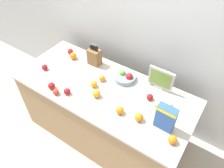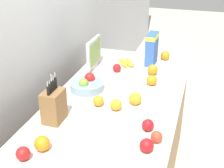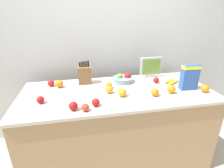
{
  "view_description": "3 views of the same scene",
  "coord_description": "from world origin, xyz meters",
  "px_view_note": "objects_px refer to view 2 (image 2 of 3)",
  "views": [
    {
      "loc": [
        1.01,
        -1.34,
        2.59
      ],
      "look_at": [
        0.09,
        0.04,
        0.96
      ],
      "focal_mm": 35.0,
      "sensor_mm": 36.0,
      "label": 1
    },
    {
      "loc": [
        -1.78,
        -0.54,
        1.94
      ],
      "look_at": [
        0.03,
        0.02,
        1.01
      ],
      "focal_mm": 50.0,
      "sensor_mm": 36.0,
      "label": 2
    },
    {
      "loc": [
        -0.39,
        -1.65,
        1.66
      ],
      "look_at": [
        -0.07,
        -0.06,
        0.99
      ],
      "focal_mm": 28.0,
      "sensor_mm": 36.0,
      "label": 3
    }
  ],
  "objects_px": {
    "cereal_box": "(152,47)",
    "apple_rightmost": "(148,125)",
    "apple_by_knife_block": "(117,68)",
    "orange_mid_left": "(116,105)",
    "banana_bunch": "(126,63)",
    "fruit_bowl": "(87,85)",
    "apple_front": "(147,145)",
    "orange_front_left": "(153,70)",
    "orange_near_bowl": "(42,144)",
    "orange_back_center": "(98,101)",
    "apple_leftmost": "(23,154)",
    "knife_block": "(54,106)",
    "orange_front_right": "(152,80)",
    "apple_middle": "(157,137)",
    "orange_by_cereal": "(135,99)",
    "orange_front_center": "(165,56)",
    "small_monitor": "(94,53)"
  },
  "relations": [
    {
      "from": "apple_by_knife_block",
      "to": "orange_by_cereal",
      "type": "height_order",
      "value": "orange_by_cereal"
    },
    {
      "from": "knife_block",
      "to": "orange_front_left",
      "type": "xyz_separation_m",
      "value": [
        0.86,
        -0.45,
        -0.06
      ]
    },
    {
      "from": "orange_front_left",
      "to": "orange_near_bowl",
      "type": "bearing_deg",
      "value": 161.72
    },
    {
      "from": "fruit_bowl",
      "to": "apple_by_knife_block",
      "type": "distance_m",
      "value": 0.39
    },
    {
      "from": "apple_middle",
      "to": "orange_mid_left",
      "type": "relative_size",
      "value": 0.87
    },
    {
      "from": "small_monitor",
      "to": "orange_near_bowl",
      "type": "bearing_deg",
      "value": -174.01
    },
    {
      "from": "apple_middle",
      "to": "orange_by_cereal",
      "type": "relative_size",
      "value": 0.78
    },
    {
      "from": "fruit_bowl",
      "to": "apple_middle",
      "type": "height_order",
      "value": "fruit_bowl"
    },
    {
      "from": "orange_front_right",
      "to": "apple_front",
      "type": "bearing_deg",
      "value": -171.14
    },
    {
      "from": "orange_front_left",
      "to": "orange_front_right",
      "type": "height_order",
      "value": "orange_front_left"
    },
    {
      "from": "apple_leftmost",
      "to": "apple_middle",
      "type": "xyz_separation_m",
      "value": [
        0.35,
        -0.62,
        -0.0
      ]
    },
    {
      "from": "cereal_box",
      "to": "orange_back_center",
      "type": "relative_size",
      "value": 3.75
    },
    {
      "from": "apple_rightmost",
      "to": "orange_front_center",
      "type": "distance_m",
      "value": 1.15
    },
    {
      "from": "apple_front",
      "to": "orange_by_cereal",
      "type": "height_order",
      "value": "orange_by_cereal"
    },
    {
      "from": "cereal_box",
      "to": "fruit_bowl",
      "type": "xyz_separation_m",
      "value": [
        -0.63,
        0.36,
        -0.11
      ]
    },
    {
      "from": "cereal_box",
      "to": "apple_rightmost",
      "type": "xyz_separation_m",
      "value": [
        -1.02,
        -0.18,
        -0.11
      ]
    },
    {
      "from": "orange_near_bowl",
      "to": "orange_front_right",
      "type": "bearing_deg",
      "value": -23.22
    },
    {
      "from": "orange_near_bowl",
      "to": "orange_front_left",
      "type": "bearing_deg",
      "value": -18.28
    },
    {
      "from": "apple_by_knife_block",
      "to": "orange_mid_left",
      "type": "height_order",
      "value": "orange_mid_left"
    },
    {
      "from": "orange_front_center",
      "to": "orange_by_cereal",
      "type": "bearing_deg",
      "value": 175.42
    },
    {
      "from": "apple_middle",
      "to": "orange_by_cereal",
      "type": "xyz_separation_m",
      "value": [
        0.38,
        0.21,
        0.01
      ]
    },
    {
      "from": "fruit_bowl",
      "to": "orange_front_center",
      "type": "height_order",
      "value": "fruit_bowl"
    },
    {
      "from": "apple_by_knife_block",
      "to": "orange_near_bowl",
      "type": "relative_size",
      "value": 0.8
    },
    {
      "from": "apple_rightmost",
      "to": "orange_front_center",
      "type": "height_order",
      "value": "orange_front_center"
    },
    {
      "from": "orange_near_bowl",
      "to": "knife_block",
      "type": "bearing_deg",
      "value": 13.78
    },
    {
      "from": "cereal_box",
      "to": "apple_front",
      "type": "xyz_separation_m",
      "value": [
        -1.21,
        -0.21,
        -0.11
      ]
    },
    {
      "from": "apple_rightmost",
      "to": "apple_leftmost",
      "type": "bearing_deg",
      "value": 128.71
    },
    {
      "from": "apple_rightmost",
      "to": "orange_near_bowl",
      "type": "relative_size",
      "value": 0.84
    },
    {
      "from": "apple_leftmost",
      "to": "orange_near_bowl",
      "type": "bearing_deg",
      "value": -30.14
    },
    {
      "from": "knife_block",
      "to": "banana_bunch",
      "type": "height_order",
      "value": "knife_block"
    },
    {
      "from": "banana_bunch",
      "to": "apple_leftmost",
      "type": "bearing_deg",
      "value": 172.85
    },
    {
      "from": "orange_front_center",
      "to": "orange_near_bowl",
      "type": "relative_size",
      "value": 0.95
    },
    {
      "from": "banana_bunch",
      "to": "orange_by_cereal",
      "type": "xyz_separation_m",
      "value": [
        -0.66,
        -0.24,
        0.03
      ]
    },
    {
      "from": "apple_by_knife_block",
      "to": "orange_front_left",
      "type": "xyz_separation_m",
      "value": [
        0.03,
        -0.29,
        0.01
      ]
    },
    {
      "from": "fruit_bowl",
      "to": "orange_by_cereal",
      "type": "distance_m",
      "value": 0.41
    },
    {
      "from": "apple_by_knife_block",
      "to": "orange_front_right",
      "type": "distance_m",
      "value": 0.36
    },
    {
      "from": "fruit_bowl",
      "to": "small_monitor",
      "type": "bearing_deg",
      "value": 12.31
    },
    {
      "from": "knife_block",
      "to": "apple_leftmost",
      "type": "distance_m",
      "value": 0.39
    },
    {
      "from": "orange_back_center",
      "to": "orange_front_right",
      "type": "height_order",
      "value": "orange_front_right"
    },
    {
      "from": "apple_front",
      "to": "small_monitor",
      "type": "bearing_deg",
      "value": 33.84
    },
    {
      "from": "knife_block",
      "to": "apple_middle",
      "type": "bearing_deg",
      "value": -93.03
    },
    {
      "from": "banana_bunch",
      "to": "apple_front",
      "type": "distance_m",
      "value": 1.21
    },
    {
      "from": "orange_near_bowl",
      "to": "apple_leftmost",
      "type": "bearing_deg",
      "value": 149.86
    },
    {
      "from": "apple_leftmost",
      "to": "banana_bunch",
      "type": "bearing_deg",
      "value": -7.15
    },
    {
      "from": "apple_front",
      "to": "orange_front_left",
      "type": "xyz_separation_m",
      "value": [
        0.99,
        0.15,
        0.0
      ]
    },
    {
      "from": "orange_by_cereal",
      "to": "orange_front_right",
      "type": "distance_m",
      "value": 0.33
    },
    {
      "from": "apple_leftmost",
      "to": "orange_front_left",
      "type": "bearing_deg",
      "value": -19.28
    },
    {
      "from": "knife_block",
      "to": "apple_rightmost",
      "type": "bearing_deg",
      "value": -83.67
    },
    {
      "from": "cereal_box",
      "to": "banana_bunch",
      "type": "xyz_separation_m",
      "value": [
        -0.08,
        0.2,
        -0.13
      ]
    },
    {
      "from": "fruit_bowl",
      "to": "orange_mid_left",
      "type": "xyz_separation_m",
      "value": [
        -0.22,
        -0.29,
        0.0
      ]
    }
  ]
}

